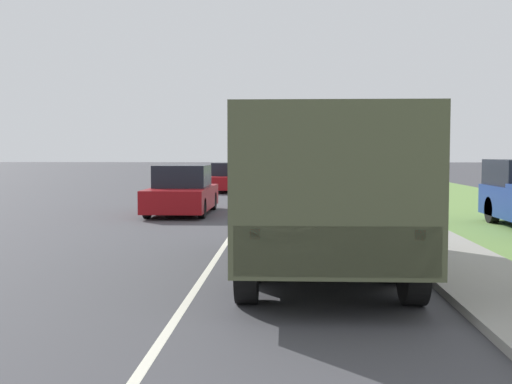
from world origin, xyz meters
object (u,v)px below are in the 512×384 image
(military_truck, at_px, (321,182))
(car_farthest_ahead, at_px, (289,165))
(car_nearest_ahead, at_px, (182,192))
(car_third_ahead, at_px, (248,170))
(car_second_ahead, at_px, (228,178))
(car_fourth_ahead, at_px, (287,168))

(military_truck, distance_m, car_farthest_ahead, 61.08)
(car_nearest_ahead, height_order, car_third_ahead, car_third_ahead)
(military_truck, relative_size, car_nearest_ahead, 1.49)
(military_truck, height_order, car_second_ahead, military_truck)
(military_truck, relative_size, car_second_ahead, 1.43)
(car_fourth_ahead, bearing_deg, car_third_ahead, -102.67)
(car_second_ahead, bearing_deg, car_third_ahead, 88.71)
(car_third_ahead, distance_m, car_fourth_ahead, 12.88)
(car_second_ahead, xyz_separation_m, car_fourth_ahead, (3.11, 25.34, -0.04))
(car_nearest_ahead, bearing_deg, military_truck, -68.64)
(car_nearest_ahead, distance_m, car_second_ahead, 12.37)
(car_third_ahead, bearing_deg, car_farthest_ahead, 83.05)
(car_fourth_ahead, bearing_deg, car_nearest_ahead, -95.35)
(military_truck, xyz_separation_m, car_farthest_ahead, (-0.26, 61.07, -0.90))
(car_nearest_ahead, relative_size, car_second_ahead, 0.96)
(car_third_ahead, bearing_deg, car_fourth_ahead, 77.33)
(car_farthest_ahead, bearing_deg, car_second_ahead, -95.07)
(car_third_ahead, xyz_separation_m, car_farthest_ahead, (3.11, 25.53, -0.08))
(military_truck, relative_size, car_farthest_ahead, 1.49)
(military_truck, bearing_deg, car_nearest_ahead, 111.36)
(military_truck, relative_size, car_fourth_ahead, 1.56)
(car_nearest_ahead, relative_size, car_fourth_ahead, 1.05)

